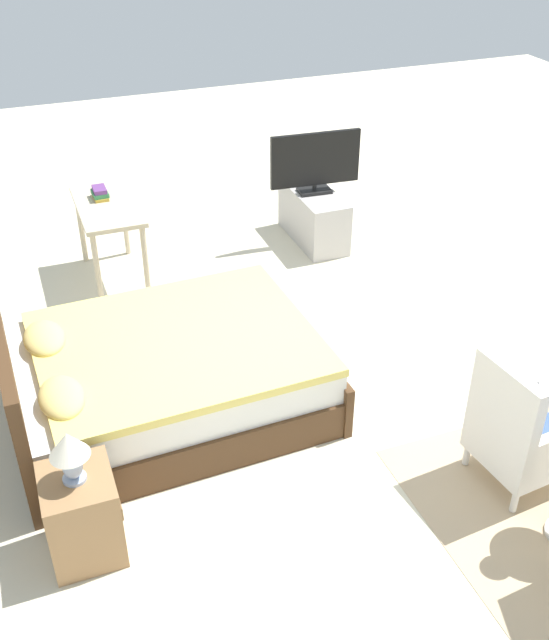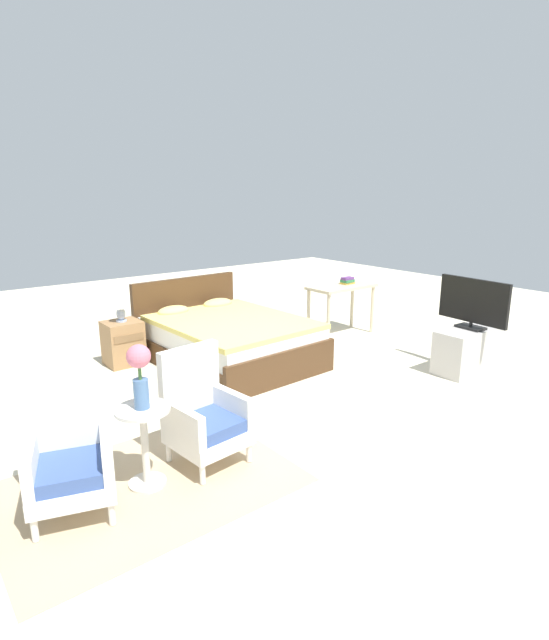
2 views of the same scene
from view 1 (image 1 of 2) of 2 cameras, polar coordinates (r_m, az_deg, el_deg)
name	(u,v)px [view 1 (image 1 of 2)]	position (r m, az deg, el deg)	size (l,w,h in m)	color
ground_plane	(303,387)	(5.68, 2.21, -5.13)	(16.00, 16.00, 0.00)	beige
bed	(161,377)	(5.35, -8.67, -4.29)	(1.68, 2.21, 0.96)	#472D19
armchair_by_window_right	(519,434)	(4.94, 18.12, -8.23)	(0.59, 0.59, 0.92)	white
nightstand	(82,515)	(4.50, -14.44, -14.19)	(0.44, 0.41, 0.56)	#997047
table_lamp	(69,450)	(4.16, -15.38, -9.53)	(0.22, 0.22, 0.33)	#9EADC6
tv_stand	(314,216)	(7.68, 2.99, 7.92)	(0.96, 0.40, 0.53)	#B7B2AD
tv_flatscreen	(315,162)	(7.45, 3.12, 11.96)	(0.22, 0.91, 0.60)	black
vanity_desk	(108,216)	(6.92, -12.55, 7.75)	(1.04, 0.52, 0.76)	beige
book_stack	(100,193)	(6.99, -13.16, 9.40)	(0.21, 0.14, 0.10)	#B79333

